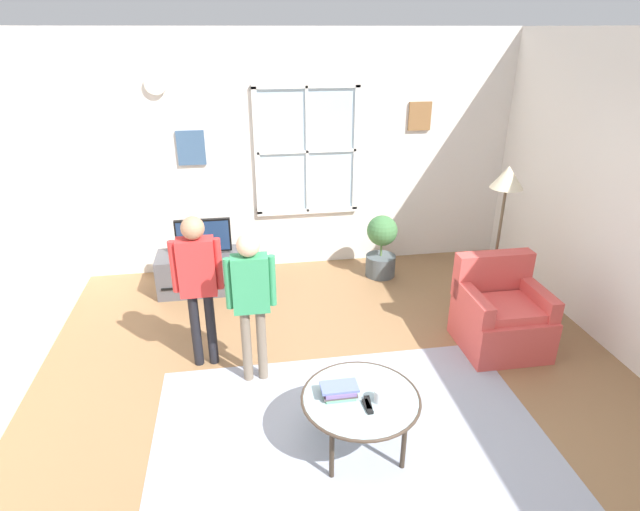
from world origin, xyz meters
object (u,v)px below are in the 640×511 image
tv_stand (207,272)px  television (203,236)px  remote_near_cup (368,403)px  floor_lamp (505,193)px  person_red_shirt (198,276)px  cup (380,396)px  armchair (500,315)px  coffee_table (361,400)px  remote_near_books (368,407)px  book_stack (339,390)px  potted_plant_by_window (381,245)px  person_green_shirt (251,292)px

tv_stand → television: bearing=-90.0°
remote_near_cup → floor_lamp: 2.66m
television → person_red_shirt: size_ratio=0.43×
remote_near_cup → cup: bearing=11.4°
armchair → coffee_table: bearing=-146.4°
armchair → remote_near_books: size_ratio=6.21×
armchair → remote_near_cup: 1.99m
book_stack → potted_plant_by_window: bearing=68.6°
potted_plant_by_window → coffee_table: bearing=-108.4°
television → book_stack: television is taller
tv_stand → remote_near_books: bearing=-66.6°
book_stack → remote_near_cup: size_ratio=1.90×
coffee_table → armchair: bearing=33.6°
armchair → floor_lamp: floor_lamp is taller
person_red_shirt → coffee_table: bearing=-46.7°
remote_near_books → remote_near_cup: (0.01, 0.03, 0.00)m
television → floor_lamp: bearing=-19.2°
television → potted_plant_by_window: bearing=1.5°
person_green_shirt → floor_lamp: floor_lamp is taller
coffee_table → person_red_shirt: 1.76m
person_red_shirt → armchair: bearing=-3.0°
coffee_table → cup: size_ratio=8.77×
coffee_table → book_stack: 0.17m
remote_near_cup → person_green_shirt: size_ratio=0.10×
remote_near_cup → tv_stand: bearing=113.8°
remote_near_books → potted_plant_by_window: size_ratio=0.18×
remote_near_books → person_green_shirt: bearing=125.4°
person_red_shirt → potted_plant_by_window: person_red_shirt is taller
remote_near_books → person_red_shirt: size_ratio=0.10×
armchair → remote_near_cup: (-1.61, -1.17, 0.13)m
coffee_table → cup: cup is taller
armchair → person_green_shirt: person_green_shirt is taller
remote_near_books → floor_lamp: size_ratio=0.09×
floor_lamp → remote_near_cup: bearing=-135.8°
cup → person_green_shirt: (-0.84, 0.99, 0.37)m
tv_stand → potted_plant_by_window: size_ratio=1.42×
book_stack → remote_near_books: (0.17, -0.16, -0.03)m
remote_near_cup → coffee_table: bearing=111.6°
person_green_shirt → potted_plant_by_window: (1.64, 1.84, -0.46)m
person_red_shirt → floor_lamp: 3.05m
armchair → book_stack: bearing=-149.9°
television → remote_near_cup: bearing=-66.2°
armchair → remote_near_books: (-1.62, -1.20, 0.13)m
potted_plant_by_window → television: bearing=-178.5°
armchair → coffee_table: (-1.64, -1.09, 0.10)m
person_green_shirt → remote_near_books: bearing=-54.6°
coffee_table → person_green_shirt: person_green_shirt is taller
person_green_shirt → floor_lamp: size_ratio=0.84×
potted_plant_by_window → tv_stand: bearing=-178.6°
tv_stand → coffee_table: tv_stand is taller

